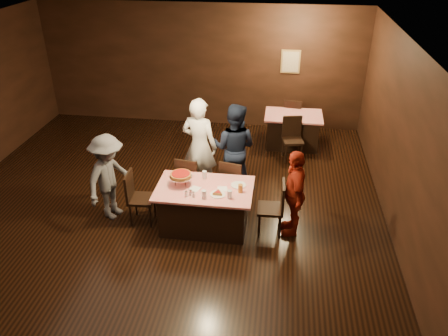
{
  "coord_description": "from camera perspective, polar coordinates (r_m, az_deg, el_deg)",
  "views": [
    {
      "loc": [
        2.02,
        -5.48,
        4.56
      ],
      "look_at": [
        1.16,
        0.83,
        1.0
      ],
      "focal_mm": 35.0,
      "sensor_mm": 36.0,
      "label": 1
    }
  ],
  "objects": [
    {
      "name": "plate_empty",
      "position": [
        7.26,
        1.91,
        -2.24
      ],
      "size": [
        0.25,
        0.25,
        0.01
      ],
      "primitive_type": "cylinder",
      "color": "white",
      "rests_on": "main_table"
    },
    {
      "name": "glass_amber",
      "position": [
        7.05,
        2.15,
        -2.68
      ],
      "size": [
        0.08,
        0.08,
        0.14
      ],
      "primitive_type": "cylinder",
      "color": "#BF7F26",
      "rests_on": "main_table"
    },
    {
      "name": "glass_front_left",
      "position": [
        6.91,
        -2.61,
        -3.44
      ],
      "size": [
        0.08,
        0.08,
        0.14
      ],
      "primitive_type": "cylinder",
      "color": "silver",
      "rests_on": "main_table"
    },
    {
      "name": "main_table",
      "position": [
        7.41,
        -2.51,
        -5.13
      ],
      "size": [
        1.6,
        1.0,
        0.77
      ],
      "primitive_type": "cube",
      "color": "red",
      "rests_on": "ground"
    },
    {
      "name": "glass_back",
      "position": [
        7.43,
        -2.56,
        -0.91
      ],
      "size": [
        0.08,
        0.08,
        0.14
      ],
      "primitive_type": "cylinder",
      "color": "silver",
      "rests_on": "main_table"
    },
    {
      "name": "diner_navy_hoodie",
      "position": [
        8.24,
        1.36,
        2.63
      ],
      "size": [
        0.96,
        0.81,
        1.76
      ],
      "primitive_type": "imported",
      "rotation": [
        0.0,
        0.0,
        2.95
      ],
      "color": "#141C32",
      "rests_on": "ground"
    },
    {
      "name": "condiments",
      "position": [
        6.97,
        -4.45,
        -3.37
      ],
      "size": [
        0.17,
        0.1,
        0.09
      ],
      "color": "silver",
      "rests_on": "main_table"
    },
    {
      "name": "napkin_center",
      "position": [
        7.16,
        -0.21,
        -2.76
      ],
      "size": [
        0.19,
        0.19,
        0.01
      ],
      "primitive_type": "cube",
      "rotation": [
        0.0,
        0.0,
        0.21
      ],
      "color": "white",
      "rests_on": "main_table"
    },
    {
      "name": "glass_front_right",
      "position": [
        6.9,
        0.74,
        -3.46
      ],
      "size": [
        0.08,
        0.08,
        0.14
      ],
      "primitive_type": "cylinder",
      "color": "silver",
      "rests_on": "main_table"
    },
    {
      "name": "chair_end_right",
      "position": [
        7.27,
        6.08,
        -5.18
      ],
      "size": [
        0.43,
        0.43,
        0.95
      ],
      "primitive_type": "cube",
      "rotation": [
        0.0,
        0.0,
        -1.54
      ],
      "color": "black",
      "rests_on": "ground"
    },
    {
      "name": "chair_far_left",
      "position": [
        8.05,
        -4.4,
        -1.39
      ],
      "size": [
        0.49,
        0.49,
        0.95
      ],
      "primitive_type": "cube",
      "rotation": [
        0.0,
        0.0,
        2.97
      ],
      "color": "black",
      "rests_on": "ground"
    },
    {
      "name": "chair_end_left",
      "position": [
        7.61,
        -10.72,
        -3.86
      ],
      "size": [
        0.44,
        0.44,
        0.95
      ],
      "primitive_type": "cube",
      "rotation": [
        0.0,
        0.0,
        1.63
      ],
      "color": "black",
      "rests_on": "ground"
    },
    {
      "name": "pizza_stand",
      "position": [
        7.22,
        -5.66,
        -0.94
      ],
      "size": [
        0.38,
        0.38,
        0.22
      ],
      "color": "black",
      "rests_on": "main_table"
    },
    {
      "name": "napkin_left",
      "position": [
        7.18,
        -3.82,
        -2.7
      ],
      "size": [
        0.21,
        0.21,
        0.01
      ],
      "primitive_type": "cube",
      "rotation": [
        0.0,
        0.0,
        -0.35
      ],
      "color": "white",
      "rests_on": "main_table"
    },
    {
      "name": "chair_back_far",
      "position": [
        10.81,
        8.97,
        6.63
      ],
      "size": [
        0.48,
        0.48,
        0.95
      ],
      "primitive_type": "cube",
      "rotation": [
        0.0,
        0.0,
        2.99
      ],
      "color": "black",
      "rests_on": "ground"
    },
    {
      "name": "diner_grey_knit",
      "position": [
        7.71,
        -14.75,
        -1.18
      ],
      "size": [
        0.88,
        1.15,
        1.57
      ],
      "primitive_type": "imported",
      "rotation": [
        0.0,
        0.0,
        1.24
      ],
      "color": "#5A5B60",
      "rests_on": "ground"
    },
    {
      "name": "chair_back_near",
      "position": [
        9.62,
        8.98,
        3.69
      ],
      "size": [
        0.49,
        0.49,
        0.95
      ],
      "primitive_type": "cube",
      "rotation": [
        0.0,
        0.0,
        0.19
      ],
      "color": "black",
      "rests_on": "ground"
    },
    {
      "name": "plate_with_slice",
      "position": [
        7.0,
        -0.82,
        -3.35
      ],
      "size": [
        0.25,
        0.25,
        0.06
      ],
      "color": "white",
      "rests_on": "main_table"
    },
    {
      "name": "diner_white_jacket",
      "position": [
        8.16,
        -3.21,
        2.85
      ],
      "size": [
        0.78,
        0.61,
        1.89
      ],
      "primitive_type": "imported",
      "rotation": [
        0.0,
        0.0,
        2.89
      ],
      "color": "white",
      "rests_on": "ground"
    },
    {
      "name": "diner_red_shirt",
      "position": [
        7.17,
        9.13,
        -3.22
      ],
      "size": [
        0.49,
        0.93,
        1.52
      ],
      "primitive_type": "imported",
      "rotation": [
        0.0,
        0.0,
        -1.43
      ],
      "color": "maroon",
      "rests_on": "ground"
    },
    {
      "name": "chair_far_right",
      "position": [
        7.94,
        1.26,
        -1.79
      ],
      "size": [
        0.5,
        0.5,
        0.95
      ],
      "primitive_type": "cube",
      "rotation": [
        0.0,
        0.0,
        2.92
      ],
      "color": "black",
      "rests_on": "ground"
    },
    {
      "name": "back_table",
      "position": [
        10.29,
        8.93,
        4.9
      ],
      "size": [
        1.3,
        0.9,
        0.77
      ],
      "primitive_type": "cube",
      "color": "red",
      "rests_on": "ground"
    },
    {
      "name": "room",
      "position": [
        6.33,
        -11.52,
        6.07
      ],
      "size": [
        10.0,
        10.04,
        3.02
      ],
      "color": "black",
      "rests_on": "ground"
    }
  ]
}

